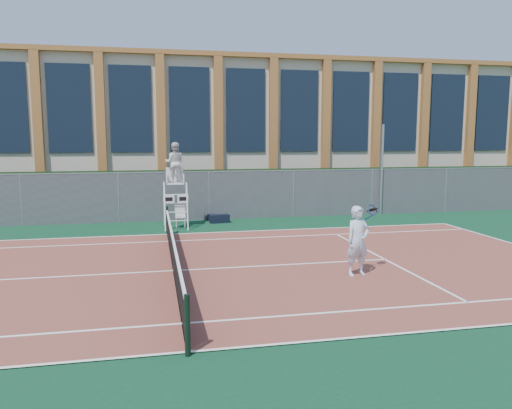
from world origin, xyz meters
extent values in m
plane|color=#233814|center=(0.00, 0.00, 0.00)|extent=(120.00, 120.00, 0.00)
cube|color=#0D391D|center=(0.00, 1.00, 0.01)|extent=(36.00, 20.00, 0.01)
cube|color=brown|center=(0.00, 0.00, 0.02)|extent=(23.77, 10.97, 0.02)
cylinder|color=black|center=(0.00, -5.60, 0.55)|extent=(0.10, 0.10, 1.10)
cylinder|color=black|center=(0.00, 5.60, 0.55)|extent=(0.10, 0.10, 1.10)
cube|color=black|center=(0.00, 0.00, 0.46)|extent=(0.03, 11.00, 0.86)
cube|color=white|center=(0.00, 0.00, 0.92)|extent=(0.06, 11.20, 0.07)
cube|color=black|center=(0.00, 10.00, 1.10)|extent=(40.00, 1.40, 2.20)
cube|color=beige|center=(0.00, 18.00, 4.00)|extent=(44.00, 10.00, 8.00)
cube|color=#965C2B|center=(0.00, 18.00, 8.10)|extent=(45.00, 10.60, 0.25)
cylinder|color=#9EA0A5|center=(10.43, 8.70, 2.19)|extent=(0.12, 0.12, 4.38)
cylinder|color=white|center=(-0.06, 6.50, 0.94)|extent=(0.06, 0.54, 1.96)
cylinder|color=white|center=(0.85, 6.50, 0.94)|extent=(0.06, 0.54, 1.96)
cylinder|color=white|center=(-0.06, 7.50, 0.94)|extent=(0.06, 0.54, 1.96)
cylinder|color=white|center=(0.85, 7.50, 0.94)|extent=(0.06, 0.54, 1.96)
cube|color=white|center=(0.40, 7.00, 1.87)|extent=(0.70, 0.60, 0.06)
cube|color=white|center=(0.40, 7.28, 2.22)|extent=(0.70, 0.05, 0.60)
cube|color=white|center=(0.12, 6.60, 1.27)|extent=(0.44, 0.03, 0.34)
cube|color=white|center=(0.68, 6.60, 1.27)|extent=(0.44, 0.03, 0.34)
imported|color=silver|center=(0.40, 7.05, 2.73)|extent=(0.90, 0.76, 1.66)
cube|color=silver|center=(0.58, 6.94, 0.46)|extent=(0.44, 0.44, 0.04)
cube|color=silver|center=(0.58, 7.14, 0.71)|extent=(0.43, 0.04, 0.46)
cylinder|color=silver|center=(0.41, 6.77, 0.23)|extent=(0.03, 0.03, 0.43)
cylinder|color=silver|center=(0.75, 6.76, 0.23)|extent=(0.03, 0.03, 0.43)
cylinder|color=silver|center=(0.41, 7.12, 0.23)|extent=(0.03, 0.03, 0.43)
cylinder|color=silver|center=(0.76, 7.11, 0.23)|extent=(0.03, 0.03, 0.43)
cube|color=black|center=(2.34, 7.82, 0.19)|extent=(0.90, 0.45, 0.37)
cube|color=black|center=(2.23, 8.60, 0.14)|extent=(0.73, 0.47, 0.27)
imported|color=silver|center=(4.86, -1.47, 0.98)|extent=(0.77, 0.58, 1.89)
torus|color=navy|center=(5.36, -1.22, 1.77)|extent=(0.38, 0.30, 0.30)
sphere|color=#CCE533|center=(5.46, -1.04, 1.72)|extent=(0.07, 0.07, 0.07)
camera|label=1|loc=(-0.51, -13.80, 3.71)|focal=35.00mm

